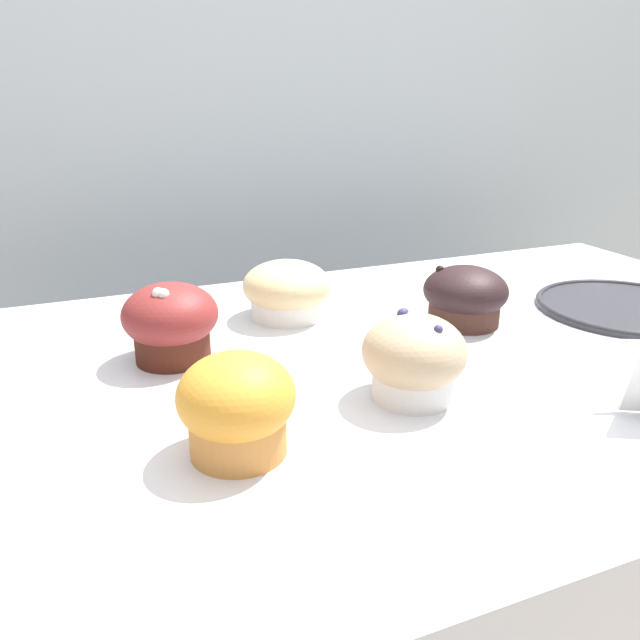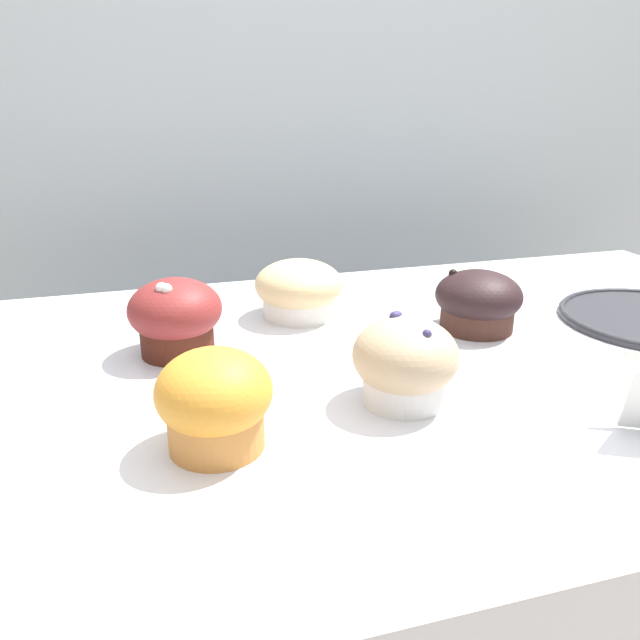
{
  "view_description": "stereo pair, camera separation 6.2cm",
  "coord_description": "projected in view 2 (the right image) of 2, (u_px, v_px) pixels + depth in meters",
  "views": [
    {
      "loc": [
        -0.35,
        -0.52,
        1.2
      ],
      "look_at": [
        -0.13,
        0.02,
        0.98
      ],
      "focal_mm": 35.0,
      "sensor_mm": 36.0,
      "label": 1
    },
    {
      "loc": [
        -0.3,
        -0.54,
        1.2
      ],
      "look_at": [
        -0.13,
        0.02,
        0.98
      ],
      "focal_mm": 35.0,
      "sensor_mm": 36.0,
      "label": 2
    }
  ],
  "objects": [
    {
      "name": "wall_back",
      "position": [
        303.0,
        253.0,
        1.21
      ],
      "size": [
        3.2,
        0.1,
        1.8
      ],
      "primitive_type": "cube",
      "color": "#A8B2B7",
      "rests_on": "ground"
    },
    {
      "name": "muffin_front_center",
      "position": [
        215.0,
        401.0,
        0.47
      ],
      "size": [
        0.09,
        0.09,
        0.08
      ],
      "color": "#CE823C",
      "rests_on": "display_counter"
    },
    {
      "name": "muffin_back_left",
      "position": [
        405.0,
        362.0,
        0.54
      ],
      "size": [
        0.09,
        0.09,
        0.08
      ],
      "color": "silver",
      "rests_on": "display_counter"
    },
    {
      "name": "muffin_back_right",
      "position": [
        176.0,
        316.0,
        0.64
      ],
      "size": [
        0.1,
        0.1,
        0.08
      ],
      "color": "#471D12",
      "rests_on": "display_counter"
    },
    {
      "name": "muffin_front_left",
      "position": [
        299.0,
        289.0,
        0.75
      ],
      "size": [
        0.11,
        0.11,
        0.07
      ],
      "color": "white",
      "rests_on": "display_counter"
    },
    {
      "name": "muffin_front_right",
      "position": [
        478.0,
        301.0,
        0.71
      ],
      "size": [
        0.1,
        0.1,
        0.07
      ],
      "color": "#41251D",
      "rests_on": "display_counter"
    }
  ]
}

